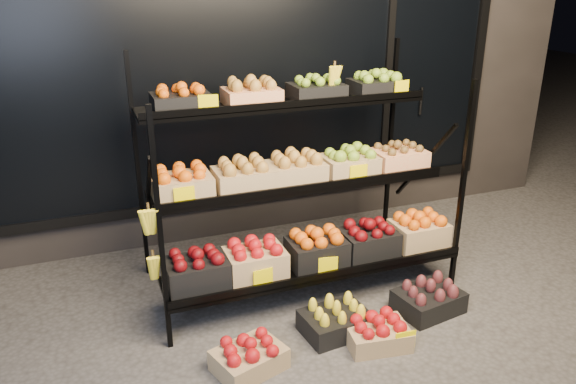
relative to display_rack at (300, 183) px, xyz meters
name	(u,v)px	position (x,y,z in m)	size (l,w,h in m)	color
ground	(335,327)	(0.01, -0.60, -0.79)	(24.00, 24.00, 0.00)	#514F4C
building	(222,17)	(0.01, 1.99, 0.96)	(6.00, 2.08, 3.50)	#2D2826
display_rack	(300,183)	(0.00, 0.00, 0.00)	(2.18, 1.02, 1.66)	black
tag_floor_b	(405,346)	(0.28, -1.00, -0.73)	(0.13, 0.01, 0.12)	#ECD300
floor_crate_left	(249,356)	(-0.63, -0.80, -0.69)	(0.45, 0.39, 0.20)	tan
floor_crate_midleft	(336,319)	(-0.01, -0.65, -0.69)	(0.44, 0.34, 0.21)	black
floor_crate_midright	(377,332)	(0.17, -0.86, -0.70)	(0.41, 0.32, 0.19)	tan
floor_crate_right	(429,298)	(0.68, -0.65, -0.69)	(0.47, 0.38, 0.21)	black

